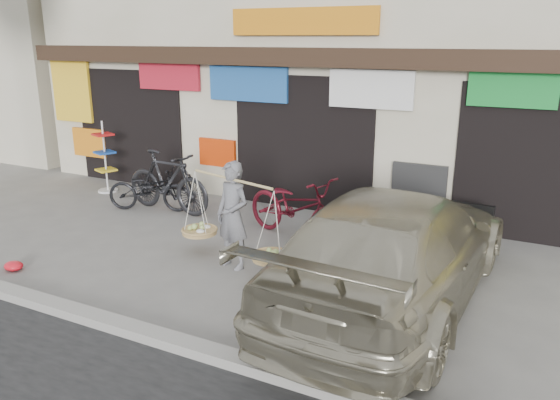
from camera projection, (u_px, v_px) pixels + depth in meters
The scene contains 11 objects.
ground at pixel (206, 269), 8.38m from camera, with size 70.00×70.00×0.00m, color slate.
kerb at pixel (113, 323), 6.65m from camera, with size 70.00×0.25×0.12m, color gray.
shophouse_block at pixel (355, 36), 12.87m from camera, with size 14.00×6.32×7.00m.
street_vendor at pixel (233, 220), 8.24m from camera, with size 2.11×0.99×1.66m.
bike_0 at pixel (150, 189), 11.07m from camera, with size 0.60×1.72×0.91m, color black.
bike_1 at pixel (168, 182), 10.98m from camera, with size 0.59×2.08×1.25m, color black.
bike_2 at pixel (296, 207), 9.46m from camera, with size 0.77×2.20×1.16m, color #540E19.
bike_3 at pixel (167, 181), 10.98m from camera, with size 0.59×2.08×1.25m, color black.
suv at pixel (395, 247), 7.15m from camera, with size 2.40×5.40×1.54m.
display_rack at pixel (106, 164), 12.40m from camera, with size 0.50×0.50×1.63m.
red_bag at pixel (14, 266), 8.30m from camera, with size 0.31×0.25×0.14m, color red.
Camera 1 is at (4.51, -6.37, 3.41)m, focal length 35.00 mm.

